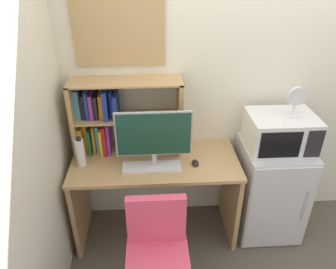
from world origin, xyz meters
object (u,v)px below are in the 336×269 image
Objects in this scene: microwave at (280,132)px; wall_corkboard at (119,30)px; water_bottle at (80,152)px; desk_chair at (158,265)px; mini_fridge at (269,189)px; keyboard at (152,167)px; desk_fan at (296,100)px; monitor at (154,137)px; hutch_bookshelf at (110,116)px; computer_mouse at (195,163)px.

microwave is 0.77× the size of wall_corkboard.
desk_chair is at bearing -49.65° from water_bottle.
keyboard is at bearing -173.37° from mini_fridge.
desk_fan is at bearing -4.29° from microwave.
monitor is 0.88m from desk_chair.
microwave is (1.32, -0.16, -0.10)m from hutch_bookshelf.
hutch_bookshelf is 1.33m from microwave.
desk_fan reaches higher than water_bottle.
mini_fridge is 3.66× the size of desk_fan.
computer_mouse is at bearing 62.19° from desk_chair.
water_bottle is at bearing 172.65° from monitor.
monitor is 0.84× the size of wall_corkboard.
hutch_bookshelf is at bearing 158.61° from computer_mouse.
monitor reaches higher than keyboard.
water_bottle is 0.95m from wall_corkboard.
desk_fan is 0.35× the size of wall_corkboard.
hutch_bookshelf is 1.41m from desk_fan.
hutch_bookshelf is at bearing 111.15° from desk_chair.
microwave is at bearing 1.51° from water_bottle.
keyboard is 0.52× the size of desk_chair.
keyboard is (0.31, -0.28, -0.30)m from hutch_bookshelf.
desk_chair is at bearing -144.84° from microwave.
computer_mouse is at bearing -173.15° from desk_fan.
microwave is (0.99, 0.11, -0.06)m from monitor.
microwave reaches higher than computer_mouse.
mini_fridge is at bearing -12.43° from wall_corkboard.
computer_mouse is 0.88m from desk_fan.
mini_fridge is at bearing 35.04° from desk_chair.
hutch_bookshelf reaches higher than mini_fridge.
hutch_bookshelf reaches higher than microwave.
microwave is 1.44m from wall_corkboard.
mini_fridge is at bearing 1.40° from water_bottle.
wall_corkboard is at bearing 118.07° from keyboard.
wall_corkboard is (0.11, 0.10, 0.63)m from hutch_bookshelf.
computer_mouse is 0.38× the size of desk_fan.
wall_corkboard is at bearing 168.12° from desk_fan.
microwave is at bearing -6.93° from hutch_bookshelf.
monitor is 1.10× the size of microwave.
mini_fridge is at bearing -90.19° from microwave.
wall_corkboard is at bearing 167.70° from microwave.
water_bottle is 1.04× the size of desk_fan.
hutch_bookshelf reaches higher than monitor.
keyboard is at bearing -42.07° from hutch_bookshelf.
computer_mouse is at bearing -21.39° from hutch_bookshelf.
hutch_bookshelf is at bearing 173.07° from microwave.
water_bottle is 1.55m from microwave.
desk_chair is at bearing -87.97° from keyboard.
keyboard is at bearing -173.90° from desk_fan.
monitor is at bearing 19.03° from keyboard.
computer_mouse is 0.10× the size of mini_fridge.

